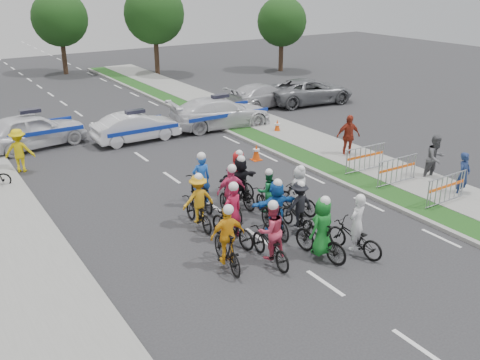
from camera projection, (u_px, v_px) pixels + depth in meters
ground at (325, 283)px, 13.78m from camera, size 90.00×90.00×0.00m
curb_right at (340, 182)px, 20.25m from camera, size 0.20×60.00×0.12m
grass_strip at (353, 179)px, 20.60m from camera, size 1.20×60.00×0.11m
sidewalk_right at (386, 170)px, 21.50m from camera, size 2.40×60.00×0.13m
sidewalk_left at (19, 267)px, 14.40m from camera, size 3.00×60.00×0.13m
rider_0 at (355, 234)px, 15.03m from camera, size 0.97×1.91×1.86m
rider_1 at (321, 234)px, 14.73m from camera, size 0.88×1.88×1.92m
rider_2 at (270, 240)px, 14.52m from camera, size 0.83×1.90×1.90m
rider_3 at (227, 244)px, 14.25m from camera, size 1.00×1.86×1.90m
rider_4 at (298, 211)px, 16.35m from camera, size 0.95×1.66×1.68m
rider_5 at (276, 211)px, 16.05m from camera, size 1.53×1.82×1.85m
rider_6 at (232, 223)px, 15.64m from camera, size 0.89×1.98×1.96m
rider_7 at (298, 194)px, 17.57m from camera, size 0.79×1.68×1.70m
rider_8 at (267, 198)px, 17.34m from camera, size 0.88×1.73×1.69m
rider_9 at (231, 198)px, 17.07m from camera, size 1.01×1.89×1.92m
rider_10 at (198, 206)px, 16.58m from camera, size 1.04×1.83×1.83m
rider_11 at (240, 185)px, 18.03m from camera, size 1.49×1.79×1.86m
rider_12 at (201, 189)px, 18.00m from camera, size 0.96×2.04×2.00m
rider_13 at (238, 178)px, 18.92m from camera, size 0.80×1.72×1.75m
police_car_0 at (33, 130)px, 24.16m from camera, size 4.96×2.59×1.61m
police_car_1 at (136, 127)px, 25.13m from camera, size 4.08×1.43×1.34m
police_car_2 at (220, 113)px, 27.33m from camera, size 5.58×2.89×1.55m
civilian_sedan at (262, 95)px, 31.55m from camera, size 4.95×2.56×1.37m
civilian_suv at (310, 91)px, 32.35m from camera, size 5.67×3.18×1.50m
spectator_0 at (463, 175)px, 18.85m from camera, size 0.64×0.46×1.63m
spectator_1 at (435, 158)px, 20.31m from camera, size 0.91×0.73×1.78m
spectator_2 at (348, 136)px, 22.84m from camera, size 1.17×0.73×1.86m
marshal_hiviz at (19, 151)px, 21.17m from camera, size 1.31×1.06×1.77m
barrier_0 at (446, 190)px, 18.15m from camera, size 2.01×0.54×1.12m
barrier_1 at (397, 172)px, 19.85m from camera, size 2.01×0.53×1.12m
barrier_2 at (365, 160)px, 21.13m from camera, size 2.02×0.58×1.12m
cone_0 at (256, 152)px, 22.68m from camera, size 0.40×0.40×0.70m
cone_1 at (277, 126)px, 26.49m from camera, size 0.40×0.40×0.70m
tree_1 at (154, 14)px, 40.17m from camera, size 4.55×4.55×6.82m
tree_2 at (282, 22)px, 41.82m from camera, size 3.85×3.85×5.77m
tree_4 at (60, 18)px, 40.41m from camera, size 4.20×4.20×6.30m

